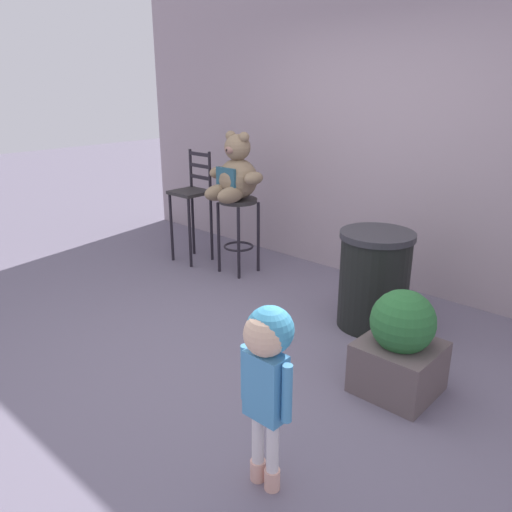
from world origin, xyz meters
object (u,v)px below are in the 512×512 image
at_px(bar_stool_with_teddy, 238,220).
at_px(child_walking, 267,361).
at_px(trash_bin, 374,280).
at_px(bar_chair_empty, 192,200).
at_px(planter_with_shrub, 400,346).
at_px(teddy_bear, 236,175).

relative_size(bar_stool_with_teddy, child_walking, 0.81).
height_order(bar_stool_with_teddy, trash_bin, trash_bin).
xyz_separation_m(child_walking, bar_chair_empty, (-2.81, 1.97, -0.02)).
bearing_deg(planter_with_shrub, teddy_bear, 160.02).
bearing_deg(planter_with_shrub, bar_chair_empty, 164.78).
height_order(bar_chair_empty, planter_with_shrub, bar_chair_empty).
xyz_separation_m(bar_stool_with_teddy, trash_bin, (1.67, -0.15, -0.15)).
bearing_deg(bar_stool_with_teddy, trash_bin, -5.23).
relative_size(teddy_bear, trash_bin, 0.83).
height_order(bar_stool_with_teddy, child_walking, child_walking).
relative_size(bar_stool_with_teddy, bar_chair_empty, 0.65).
height_order(teddy_bear, child_walking, teddy_bear).
relative_size(child_walking, bar_chair_empty, 0.80).
bearing_deg(bar_stool_with_teddy, bar_chair_empty, -173.74).
relative_size(trash_bin, bar_chair_empty, 0.67).
bearing_deg(bar_chair_empty, trash_bin, -2.09).
distance_m(teddy_bear, trash_bin, 1.78).
bearing_deg(bar_stool_with_teddy, teddy_bear, -90.00).
height_order(trash_bin, bar_chair_empty, bar_chair_empty).
distance_m(bar_stool_with_teddy, bar_chair_empty, 0.64).
height_order(bar_stool_with_teddy, bar_chair_empty, bar_chair_empty).
distance_m(bar_stool_with_teddy, teddy_bear, 0.47).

